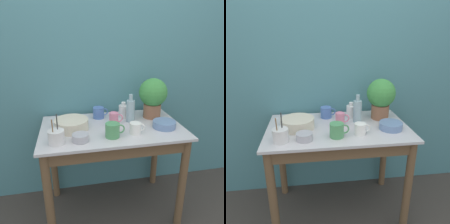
% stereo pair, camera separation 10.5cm
% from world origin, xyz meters
% --- Properties ---
extents(wall_back, '(6.00, 0.05, 2.40)m').
position_xyz_m(wall_back, '(0.00, 0.70, 1.20)').
color(wall_back, teal).
rests_on(wall_back, ground_plane).
extents(counter_table, '(1.09, 0.65, 0.80)m').
position_xyz_m(counter_table, '(0.00, 0.30, 0.62)').
color(counter_table, brown).
rests_on(counter_table, ground_plane).
extents(potted_plant, '(0.24, 0.24, 0.34)m').
position_xyz_m(potted_plant, '(0.38, 0.46, 0.99)').
color(potted_plant, '#8C5B42').
rests_on(potted_plant, counter_table).
extents(bowl_wash_large, '(0.25, 0.25, 0.08)m').
position_xyz_m(bowl_wash_large, '(-0.31, 0.33, 0.84)').
color(bowl_wash_large, beige).
rests_on(bowl_wash_large, counter_table).
extents(bottle_tall, '(0.07, 0.07, 0.23)m').
position_xyz_m(bottle_tall, '(0.17, 0.40, 0.90)').
color(bottle_tall, '#93B2BC').
rests_on(bottle_tall, counter_table).
extents(bottle_short, '(0.08, 0.08, 0.13)m').
position_xyz_m(bottle_short, '(0.14, 0.51, 0.86)').
color(bottle_short, white).
rests_on(bottle_short, counter_table).
extents(mug_pink, '(0.11, 0.07, 0.10)m').
position_xyz_m(mug_pink, '(0.02, 0.35, 0.85)').
color(mug_pink, pink).
rests_on(mug_pink, counter_table).
extents(mug_blue, '(0.13, 0.09, 0.09)m').
position_xyz_m(mug_blue, '(-0.07, 0.53, 0.85)').
color(mug_blue, '#4C70B7').
rests_on(mug_blue, counter_table).
extents(mug_white, '(0.11, 0.08, 0.08)m').
position_xyz_m(mug_white, '(0.14, 0.17, 0.84)').
color(mug_white, white).
rests_on(mug_white, counter_table).
extents(mug_green, '(0.14, 0.10, 0.10)m').
position_xyz_m(mug_green, '(-0.03, 0.15, 0.85)').
color(mug_green, '#4C935B').
rests_on(mug_green, counter_table).
extents(bowl_small_blue, '(0.17, 0.17, 0.05)m').
position_xyz_m(bowl_small_blue, '(0.39, 0.23, 0.83)').
color(bowl_small_blue, '#6684B2').
rests_on(bowl_small_blue, counter_table).
extents(bowl_small_steel, '(0.11, 0.11, 0.05)m').
position_xyz_m(bowl_small_steel, '(-0.25, 0.13, 0.83)').
color(bowl_small_steel, '#A8A8B2').
rests_on(bowl_small_steel, counter_table).
extents(utensil_cup, '(0.11, 0.11, 0.20)m').
position_xyz_m(utensil_cup, '(-0.41, 0.13, 0.85)').
color(utensil_cup, silver).
rests_on(utensil_cup, counter_table).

